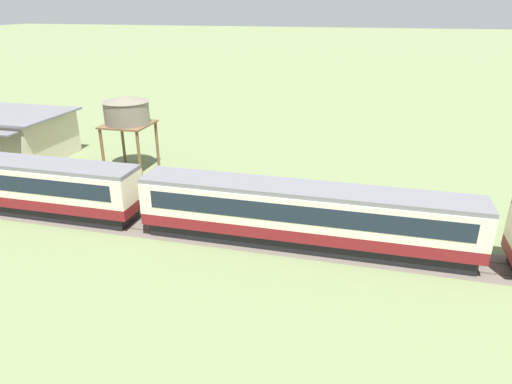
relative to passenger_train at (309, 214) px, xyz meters
name	(u,v)px	position (x,y,z in m)	size (l,w,h in m)	color
passenger_train	(309,214)	(0.00, 0.00, 0.00)	(114.49, 3.05, 4.14)	maroon
railway_track	(414,258)	(6.78, 0.00, -2.29)	(158.87, 3.60, 0.04)	#665B51
water_tower	(127,112)	(-18.51, 10.62, 3.35)	(4.29, 4.29, 7.08)	brown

